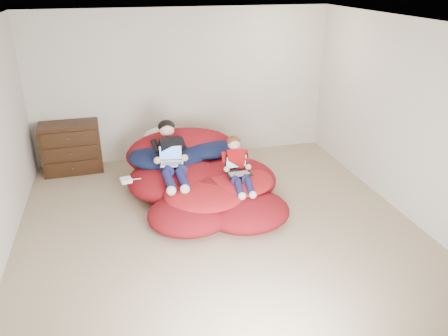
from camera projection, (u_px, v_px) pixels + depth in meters
room_shell at (218, 212)px, 5.53m from camera, size 5.10×5.10×2.77m
dresser at (72, 148)px, 7.02m from camera, size 0.93×0.53×0.82m
beanbag_pile at (201, 178)px, 6.31m from camera, size 2.17×2.47×0.85m
cream_pillow at (159, 137)px, 6.86m from camera, size 0.49×0.31×0.31m
older_boy at (170, 153)px, 6.11m from camera, size 0.37×1.13×0.71m
younger_boy at (237, 164)px, 5.95m from camera, size 0.28×0.84×0.62m
laptop_white at (171, 159)px, 6.05m from camera, size 0.34×0.30×0.23m
laptop_black at (238, 168)px, 5.95m from camera, size 0.34×0.30×0.24m
power_adapter at (126, 180)px, 5.91m from camera, size 0.17×0.17×0.05m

